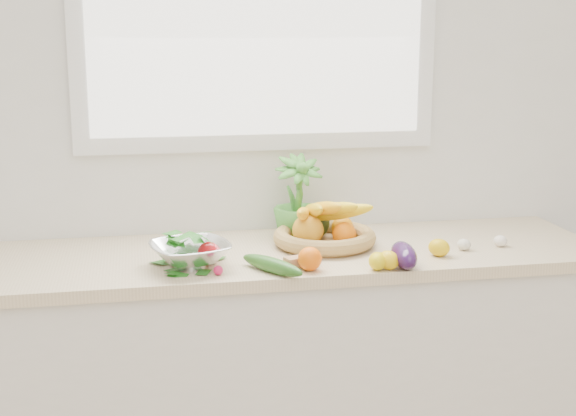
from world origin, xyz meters
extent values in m
cube|color=white|center=(0.00, 2.25, 1.35)|extent=(4.50, 0.02, 2.70)
cube|color=silver|center=(0.00, 1.95, 0.43)|extent=(2.20, 0.58, 0.86)
cube|color=beige|center=(0.00, 1.95, 0.88)|extent=(2.24, 0.62, 0.04)
sphere|color=#FA6207|center=(0.08, 1.71, 0.94)|extent=(0.09, 0.09, 0.07)
ellipsoid|color=yellow|center=(0.32, 1.67, 0.93)|extent=(0.08, 0.09, 0.06)
ellipsoid|color=yellow|center=(0.28, 1.67, 0.93)|extent=(0.08, 0.09, 0.06)
ellipsoid|color=#E5B50C|center=(0.53, 1.78, 0.93)|extent=(0.09, 0.09, 0.06)
sphere|color=#B10E13|center=(-0.22, 1.85, 0.94)|extent=(0.07, 0.07, 0.07)
cube|color=tan|center=(0.06, 1.76, 0.92)|extent=(0.11, 0.07, 0.03)
ellipsoid|color=silver|center=(0.64, 1.84, 0.92)|extent=(0.06, 0.06, 0.04)
ellipsoid|color=silver|center=(0.14, 1.87, 0.92)|extent=(0.06, 0.06, 0.04)
ellipsoid|color=white|center=(0.78, 1.86, 0.92)|extent=(0.06, 0.06, 0.04)
ellipsoid|color=#2C103D|center=(0.37, 1.69, 0.94)|extent=(0.09, 0.20, 0.08)
ellipsoid|color=#235318|center=(-0.04, 1.71, 0.92)|extent=(0.18, 0.24, 0.05)
sphere|color=#C7184C|center=(-0.21, 1.72, 0.91)|extent=(0.04, 0.04, 0.03)
imported|color=#479335|center=(0.12, 2.11, 1.04)|extent=(0.20, 0.20, 0.31)
cylinder|color=tan|center=(0.19, 1.98, 0.91)|extent=(0.38, 0.38, 0.01)
torus|color=tan|center=(0.19, 1.98, 0.93)|extent=(0.45, 0.45, 0.05)
sphere|color=orange|center=(0.12, 1.95, 0.97)|extent=(0.14, 0.14, 0.11)
sphere|color=orange|center=(0.24, 1.92, 0.95)|extent=(0.10, 0.10, 0.08)
sphere|color=orange|center=(0.26, 2.02, 0.95)|extent=(0.10, 0.10, 0.08)
ellipsoid|color=#1C3115|center=(0.18, 2.05, 0.97)|extent=(0.11, 0.11, 0.11)
ellipsoid|color=#FFB215|center=(0.11, 1.97, 1.02)|extent=(0.12, 0.24, 0.10)
ellipsoid|color=yellow|center=(0.15, 1.97, 1.03)|extent=(0.04, 0.24, 0.10)
ellipsoid|color=#FFB315|center=(0.18, 1.97, 1.03)|extent=(0.12, 0.24, 0.10)
ellipsoid|color=yellow|center=(0.21, 1.97, 1.03)|extent=(0.17, 0.21, 0.10)
ellipsoid|color=yellow|center=(0.24, 1.97, 1.02)|extent=(0.22, 0.16, 0.10)
cylinder|color=silver|center=(-0.28, 1.81, 0.91)|extent=(0.12, 0.12, 0.02)
imported|color=silver|center=(-0.28, 1.81, 0.95)|extent=(0.30, 0.30, 0.06)
ellipsoid|color=#1A691B|center=(-0.28, 1.81, 0.99)|extent=(0.22, 0.22, 0.08)
camera|label=1|loc=(-0.44, -0.61, 1.64)|focal=50.00mm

